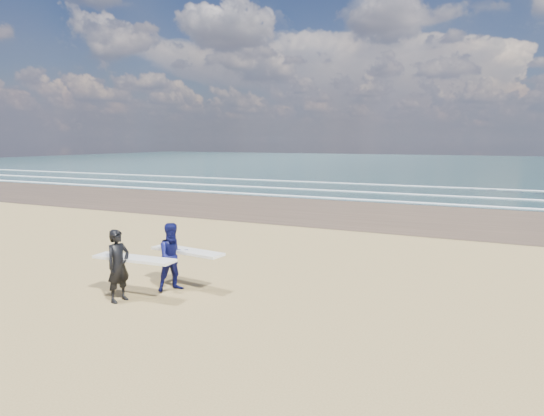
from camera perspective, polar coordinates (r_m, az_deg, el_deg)
The scene contains 2 objects.
surfer_near at distance 12.57m, azimuth -17.40°, elevation -6.38°, with size 2.23×1.03×1.81m.
surfer_far at distance 13.11m, azimuth -11.42°, elevation -5.61°, with size 2.25×1.30×1.81m.
Camera 1 is at (9.21, -8.27, 3.98)m, focal length 32.00 mm.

